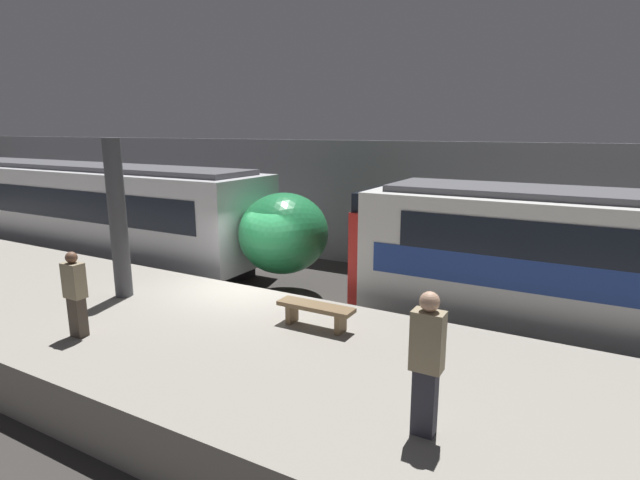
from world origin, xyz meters
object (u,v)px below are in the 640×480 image
Objects in this scene: person_waiting at (427,360)px; person_walking at (75,293)px; platform_bench at (316,310)px; train_modern at (57,207)px; support_pillar_near at (118,219)px.

person_walking is (-6.34, -0.15, -0.16)m from person_waiting.
platform_bench is at bearing 141.12° from person_waiting.
person_waiting is 6.35m from person_walking.
person_walking is (9.65, -6.03, 0.02)m from train_modern.
train_modern reaches higher than person_walking.
platform_bench is (3.53, 2.42, -0.48)m from person_walking.
platform_bench is (-2.81, 2.27, -0.64)m from person_waiting.
person_waiting is at bearing -13.34° from support_pillar_near.
support_pillar_near is 4.89m from platform_bench.
person_waiting is 3.67m from platform_bench.
platform_bench is (4.66, 0.50, -1.40)m from support_pillar_near.
person_walking is at bearing -145.54° from platform_bench.
person_waiting is at bearing -20.18° from train_modern.
support_pillar_near is at bearing -25.73° from train_modern.
support_pillar_near is at bearing -173.90° from platform_bench.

